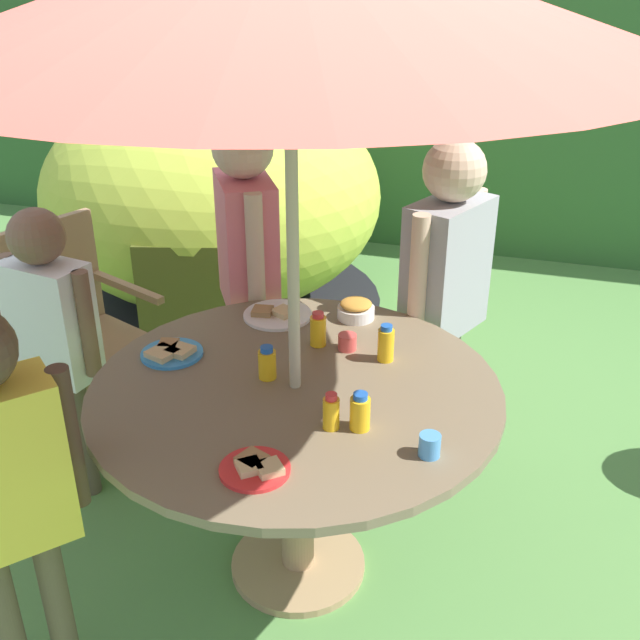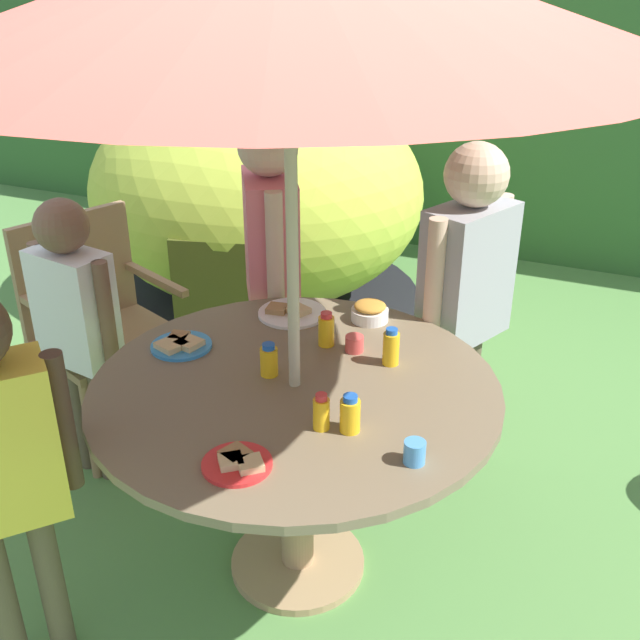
{
  "view_description": "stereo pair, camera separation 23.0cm",
  "coord_description": "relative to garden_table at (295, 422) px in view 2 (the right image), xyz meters",
  "views": [
    {
      "loc": [
        0.66,
        -1.93,
        2.01
      ],
      "look_at": [
        0.07,
        0.04,
        0.98
      ],
      "focal_mm": 42.7,
      "sensor_mm": 36.0,
      "label": 1
    },
    {
      "loc": [
        0.87,
        -1.85,
        2.01
      ],
      "look_at": [
        0.07,
        0.04,
        0.98
      ],
      "focal_mm": 42.7,
      "sensor_mm": 36.0,
      "label": 2
    }
  ],
  "objects": [
    {
      "name": "child_in_pink_shirt",
      "position": [
        -0.46,
        0.76,
        0.29
      ],
      "size": [
        0.36,
        0.42,
        1.42
      ],
      "rotation": [
        0.0,
        0.0,
        -1.03
      ],
      "color": "brown",
      "rests_on": "ground_plane"
    },
    {
      "name": "plate_center_back",
      "position": [
        0.03,
        -0.44,
        0.15
      ],
      "size": [
        0.19,
        0.19,
        0.03
      ],
      "color": "red",
      "rests_on": "garden_table"
    },
    {
      "name": "cup_near",
      "position": [
        0.1,
        0.28,
        0.17
      ],
      "size": [
        0.06,
        0.06,
        0.06
      ],
      "primitive_type": "cylinder",
      "color": "#E04C47",
      "rests_on": "garden_table"
    },
    {
      "name": "snack_bowl",
      "position": [
        0.07,
        0.52,
        0.18
      ],
      "size": [
        0.14,
        0.14,
        0.07
      ],
      "color": "white",
      "rests_on": "garden_table"
    },
    {
      "name": "wooden_chair",
      "position": [
        -1.18,
        0.48,
        -0.06
      ],
      "size": [
        0.65,
        0.68,
        0.98
      ],
      "rotation": [
        0.0,
        0.0,
        1.18
      ],
      "color": "#93704C",
      "rests_on": "ground_plane"
    },
    {
      "name": "juice_bottle_far_left",
      "position": [
        0.17,
        -0.19,
        0.19
      ],
      "size": [
        0.05,
        0.05,
        0.11
      ],
      "color": "yellow",
      "rests_on": "garden_table"
    },
    {
      "name": "plate_far_right",
      "position": [
        -0.22,
        0.44,
        0.15
      ],
      "size": [
        0.25,
        0.25,
        0.03
      ],
      "color": "white",
      "rests_on": "garden_table"
    },
    {
      "name": "juice_bottle_mid_left",
      "position": [
        -0.01,
        0.28,
        0.2
      ],
      "size": [
        0.06,
        0.06,
        0.12
      ],
      "color": "yellow",
      "rests_on": "garden_table"
    },
    {
      "name": "ground_plane",
      "position": [
        0.0,
        0.0,
        -0.63
      ],
      "size": [
        10.0,
        10.0,
        0.02
      ],
      "primitive_type": "cube",
      "color": "#548442"
    },
    {
      "name": "child_in_white_shirt",
      "position": [
        -1.0,
        0.17,
        0.14
      ],
      "size": [
        0.4,
        0.22,
        1.19
      ],
      "rotation": [
        0.0,
        0.0,
        -0.17
      ],
      "color": "brown",
      "rests_on": "ground_plane"
    },
    {
      "name": "garden_table",
      "position": [
        0.0,
        0.0,
        0.0
      ],
      "size": [
        1.3,
        1.3,
        0.76
      ],
      "color": "tan",
      "rests_on": "ground_plane"
    },
    {
      "name": "juice_bottle_near_left",
      "position": [
        -0.1,
        0.02,
        0.19
      ],
      "size": [
        0.06,
        0.06,
        0.11
      ],
      "color": "yellow",
      "rests_on": "garden_table"
    },
    {
      "name": "juice_bottle_mid_right",
      "position": [
        0.25,
        -0.17,
        0.2
      ],
      "size": [
        0.06,
        0.06,
        0.12
      ],
      "color": "yellow",
      "rests_on": "garden_table"
    },
    {
      "name": "juice_bottle_near_right",
      "position": [
        0.24,
        0.24,
        0.2
      ],
      "size": [
        0.05,
        0.05,
        0.13
      ],
      "color": "yellow",
      "rests_on": "garden_table"
    },
    {
      "name": "hedge_backdrop",
      "position": [
        0.0,
        3.59,
        0.34
      ],
      "size": [
        9.0,
        0.7,
        1.92
      ],
      "primitive_type": "cube",
      "color": "#33602D",
      "rests_on": "ground_plane"
    },
    {
      "name": "cup_far",
      "position": [
        0.46,
        -0.24,
        0.17
      ],
      "size": [
        0.06,
        0.06,
        0.07
      ],
      "primitive_type": "cylinder",
      "color": "#4C99D8",
      "rests_on": "garden_table"
    },
    {
      "name": "dome_tent",
      "position": [
        -1.18,
        2.01,
        0.04
      ],
      "size": [
        2.46,
        2.46,
        1.33
      ],
      "rotation": [
        0.0,
        0.0,
        0.26
      ],
      "color": "#B2C63F",
      "rests_on": "ground_plane"
    },
    {
      "name": "child_in_grey_shirt",
      "position": [
        0.35,
        0.8,
        0.26
      ],
      "size": [
        0.32,
        0.43,
        1.38
      ],
      "rotation": [
        0.0,
        0.0,
        -1.98
      ],
      "color": "brown",
      "rests_on": "ground_plane"
    },
    {
      "name": "plate_center_front",
      "position": [
        -0.46,
        0.06,
        0.15
      ],
      "size": [
        0.21,
        0.21,
        0.03
      ],
      "color": "#338CD8",
      "rests_on": "garden_table"
    }
  ]
}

